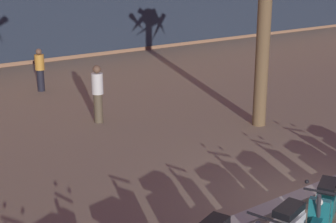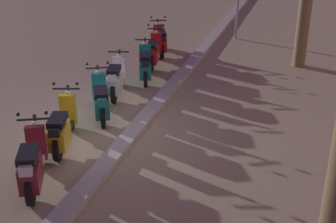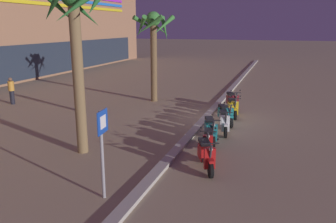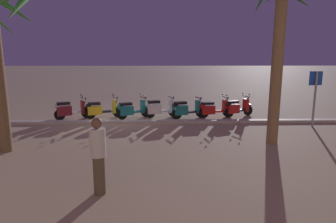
{
  "view_description": "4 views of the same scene",
  "coord_description": "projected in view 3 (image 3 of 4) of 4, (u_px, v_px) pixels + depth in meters",
  "views": [
    {
      "loc": [
        -7.68,
        -5.49,
        4.6
      ],
      "look_at": [
        -1.16,
        3.3,
        1.34
      ],
      "focal_mm": 54.26,
      "sensor_mm": 36.0,
      "label": 1
    },
    {
      "loc": [
        7.89,
        3.55,
        4.33
      ],
      "look_at": [
        0.53,
        1.31,
        0.94
      ],
      "focal_mm": 47.74,
      "sensor_mm": 36.0,
      "label": 2
    },
    {
      "loc": [
        -16.04,
        -3.11,
        4.44
      ],
      "look_at": [
        -4.08,
        0.98,
        1.24
      ],
      "focal_mm": 36.21,
      "sensor_mm": 36.0,
      "label": 3
    },
    {
      "loc": [
        -2.16,
        13.04,
        2.95
      ],
      "look_at": [
        -2.43,
        2.47,
        0.94
      ],
      "focal_mm": 30.03,
      "sensor_mm": 36.0,
      "label": 4
    }
  ],
  "objects": [
    {
      "name": "scooter_teal_last_in_row",
      "position": [
        225.0,
        114.0,
        15.81
      ],
      "size": [
        1.64,
        0.98,
        1.17
      ],
      "color": "black",
      "rests_on": "ground"
    },
    {
      "name": "pedestrian_by_palm_tree",
      "position": [
        11.0,
        90.0,
        19.67
      ],
      "size": [
        0.34,
        0.34,
        1.57
      ],
      "color": "black",
      "rests_on": "ground"
    },
    {
      "name": "scooter_red_second_in_line",
      "position": [
        206.0,
        154.0,
        10.83
      ],
      "size": [
        1.64,
        0.89,
        1.17
      ],
      "color": "black",
      "rests_on": "ground"
    },
    {
      "name": "scooter_yellow_mid_rear",
      "position": [
        232.0,
        107.0,
        17.18
      ],
      "size": [
        1.81,
        0.82,
        1.17
      ],
      "color": "black",
      "rests_on": "ground"
    },
    {
      "name": "palm_tree_near_sign",
      "position": [
        75.0,
        32.0,
        11.26
      ],
      "size": [
        2.08,
        2.18,
        5.87
      ],
      "color": "olive",
      "rests_on": "ground"
    },
    {
      "name": "scooter_teal_mid_front",
      "position": [
        210.0,
        130.0,
        13.37
      ],
      "size": [
        1.78,
        0.85,
        1.04
      ],
      "color": "black",
      "rests_on": "ground"
    },
    {
      "name": "scooter_red_far_back",
      "position": [
        208.0,
        142.0,
        12.03
      ],
      "size": [
        1.8,
        0.67,
        1.17
      ],
      "color": "black",
      "rests_on": "ground"
    },
    {
      "name": "curb_strip",
      "position": [
        207.0,
        117.0,
        16.87
      ],
      "size": [
        60.0,
        0.36,
        0.12
      ],
      "primitive_type": "cube",
      "color": "#ADA89E",
      "rests_on": "ground"
    },
    {
      "name": "scooter_white_mid_centre",
      "position": [
        224.0,
        122.0,
        14.49
      ],
      "size": [
        1.72,
        0.73,
        1.04
      ],
      "color": "black",
      "rests_on": "ground"
    },
    {
      "name": "palm_tree_by_mall_entrance",
      "position": [
        154.0,
        36.0,
        19.76
      ],
      "size": [
        2.49,
        2.5,
        5.26
      ],
      "color": "brown",
      "rests_on": "ground"
    },
    {
      "name": "ground_plane",
      "position": [
        213.0,
        118.0,
        16.78
      ],
      "size": [
        200.0,
        200.0,
        0.0
      ],
      "primitive_type": "plane",
      "color": "#9E896B"
    },
    {
      "name": "scooter_maroon_lead_nearest",
      "position": [
        232.0,
        101.0,
        18.58
      ],
      "size": [
        1.66,
        0.92,
        1.17
      ],
      "color": "black",
      "rests_on": "ground"
    },
    {
      "name": "crossing_sign",
      "position": [
        102.0,
        144.0,
        8.66
      ],
      "size": [
        0.6,
        0.14,
        2.4
      ],
      "color": "#939399",
      "rests_on": "ground"
    },
    {
      "name": "pedestrian_window_shopping",
      "position": [
        77.0,
        94.0,
        18.09
      ],
      "size": [
        0.34,
        0.34,
        1.72
      ],
      "color": "brown",
      "rests_on": "ground"
    }
  ]
}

